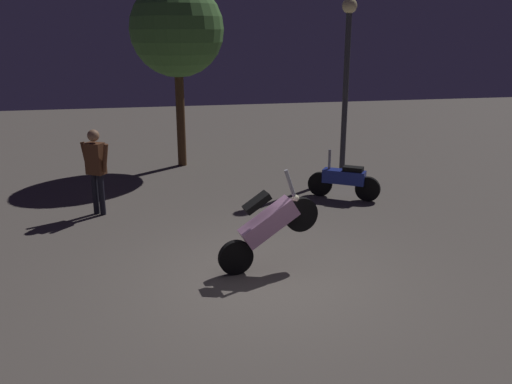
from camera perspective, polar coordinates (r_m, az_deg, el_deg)
The scene contains 6 objects.
ground_plane at distance 8.45m, azimuth 1.19°, elevation -9.19°, with size 40.00×40.00×0.00m, color #605951.
motorcycle_pink_foreground at distance 8.50m, azimuth 1.32°, elevation -3.56°, with size 1.66×0.43×1.63m.
motorcycle_blue_parked_left at distance 12.37m, azimuth 9.28°, elevation 1.28°, with size 1.44×1.00×1.11m.
person_rider_beside at distance 11.46m, azimuth -16.56°, elevation 2.84°, with size 0.61×0.44×1.79m.
streetlamp_near at distance 13.70m, azimuth 9.56°, elevation 13.02°, with size 0.36×0.36×4.42m.
tree_left_bg at distance 15.06m, azimuth -8.34°, elevation 16.54°, with size 2.50×2.50×4.95m.
Camera 1 is at (-1.69, -7.41, 3.70)m, focal length 37.87 mm.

